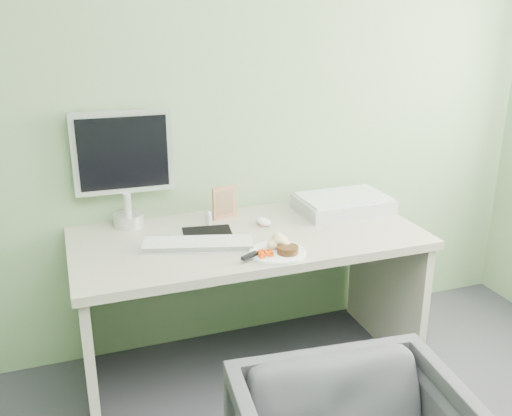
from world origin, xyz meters
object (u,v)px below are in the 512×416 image
object	(u,v)px
scanner	(343,204)
monitor	(124,162)
desk	(249,270)
plate	(278,253)

from	to	relation	value
scanner	monitor	xyz separation A→B (m)	(-1.07, 0.17, 0.27)
scanner	monitor	world-z (taller)	monitor
scanner	desk	bearing A→B (deg)	-166.29
monitor	plate	bearing A→B (deg)	-44.88
scanner	plate	bearing A→B (deg)	-143.08
desk	scanner	world-z (taller)	scanner
scanner	monitor	distance (m)	1.11
desk	scanner	bearing A→B (deg)	14.19
scanner	monitor	bearing A→B (deg)	170.33
plate	scanner	xyz separation A→B (m)	(0.52, 0.40, 0.03)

